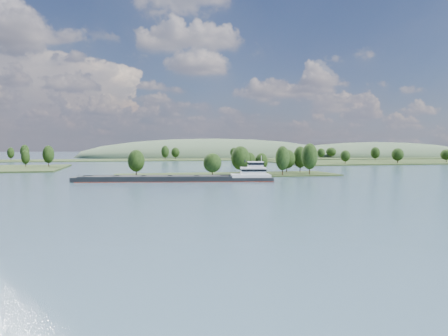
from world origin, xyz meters
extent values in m
plane|color=#3D596A|center=(0.00, 120.00, 0.00)|extent=(1800.00, 1800.00, 0.00)
cube|color=#213115|center=(0.00, 180.00, 0.00)|extent=(100.00, 30.00, 1.20)
cylinder|color=black|center=(22.08, 167.93, 2.69)|extent=(0.50, 0.50, 4.18)
ellipsoid|color=black|center=(22.08, 167.93, 8.00)|extent=(6.17, 6.17, 10.75)
cylinder|color=black|center=(11.82, 191.16, 2.23)|extent=(0.50, 0.50, 3.26)
ellipsoid|color=black|center=(11.82, 191.16, 6.38)|extent=(6.97, 6.97, 8.39)
cylinder|color=black|center=(4.78, 174.56, 2.68)|extent=(0.50, 0.50, 4.16)
ellipsoid|color=black|center=(4.78, 174.56, 7.97)|extent=(8.45, 8.45, 10.70)
cylinder|color=black|center=(11.17, 182.45, 2.21)|extent=(0.50, 0.50, 3.23)
ellipsoid|color=black|center=(11.17, 182.45, 6.32)|extent=(6.23, 6.23, 8.30)
cylinder|color=black|center=(-9.32, 167.66, 2.20)|extent=(0.50, 0.50, 3.20)
ellipsoid|color=black|center=(-9.32, 167.66, 6.27)|extent=(7.82, 7.82, 8.23)
cylinder|color=black|center=(-40.56, 176.07, 2.43)|extent=(0.50, 0.50, 3.67)
ellipsoid|color=black|center=(-40.56, 176.07, 7.10)|extent=(7.18, 7.18, 9.43)
cylinder|color=black|center=(16.89, 181.51, 2.15)|extent=(0.50, 0.50, 3.11)
ellipsoid|color=black|center=(16.89, 181.51, 6.11)|extent=(5.93, 5.93, 7.99)
cylinder|color=black|center=(37.97, 185.90, 2.66)|extent=(0.50, 0.50, 4.12)
ellipsoid|color=black|center=(37.97, 185.90, 7.90)|extent=(6.62, 6.62, 10.60)
cylinder|color=black|center=(35.22, 168.76, 2.88)|extent=(0.50, 0.50, 4.56)
ellipsoid|color=black|center=(35.22, 168.76, 8.68)|extent=(7.22, 7.22, 11.73)
cylinder|color=black|center=(30.84, 185.32, 2.42)|extent=(0.50, 0.50, 3.64)
ellipsoid|color=black|center=(30.84, 185.32, 7.06)|extent=(8.22, 8.22, 9.37)
cylinder|color=black|center=(-90.03, 269.38, 2.91)|extent=(0.50, 0.50, 4.21)
ellipsoid|color=black|center=(-90.03, 269.38, 8.26)|extent=(6.88, 6.88, 10.83)
cylinder|color=black|center=(-103.02, 269.66, 2.46)|extent=(0.50, 0.50, 3.32)
ellipsoid|color=black|center=(-103.02, 269.66, 6.69)|extent=(5.05, 5.05, 8.55)
cylinder|color=black|center=(106.42, 267.09, 2.37)|extent=(0.50, 0.50, 3.14)
ellipsoid|color=black|center=(106.42, 267.09, 6.36)|extent=(6.92, 6.92, 8.07)
cylinder|color=black|center=(199.41, 279.20, 2.42)|extent=(0.50, 0.50, 3.24)
ellipsoid|color=black|center=(199.41, 279.20, 6.54)|extent=(8.97, 8.97, 8.33)
cylinder|color=black|center=(148.53, 267.86, 2.59)|extent=(0.50, 0.50, 3.58)
ellipsoid|color=black|center=(148.53, 267.86, 7.14)|extent=(8.72, 8.72, 9.20)
cylinder|color=black|center=(157.19, 279.64, 2.42)|extent=(0.50, 0.50, 3.24)
ellipsoid|color=black|center=(157.19, 279.64, 6.54)|extent=(5.62, 5.62, 8.34)
cylinder|color=black|center=(161.59, 317.43, 2.70)|extent=(0.50, 0.50, 3.80)
ellipsoid|color=black|center=(161.59, 317.43, 7.53)|extent=(7.78, 7.78, 9.76)
cube|color=#213115|center=(0.00, 400.00, 0.00)|extent=(900.00, 60.00, 1.20)
cylinder|color=black|center=(-140.67, 397.59, 2.48)|extent=(0.50, 0.50, 3.76)
ellipsoid|color=black|center=(-140.67, 397.59, 7.26)|extent=(5.89, 5.89, 9.67)
cylinder|color=black|center=(142.49, 380.89, 2.32)|extent=(0.50, 0.50, 3.43)
ellipsoid|color=black|center=(142.49, 380.89, 6.68)|extent=(7.48, 7.48, 8.83)
cylinder|color=black|center=(2.74, 402.24, 2.44)|extent=(0.50, 0.50, 3.69)
ellipsoid|color=black|center=(2.74, 402.24, 7.13)|extent=(7.97, 7.97, 9.48)
cylinder|color=black|center=(171.44, 416.87, 2.40)|extent=(0.50, 0.50, 3.61)
ellipsoid|color=black|center=(171.44, 416.87, 6.99)|extent=(10.78, 10.78, 9.28)
cylinder|color=black|center=(-129.31, 396.79, 2.86)|extent=(0.50, 0.50, 4.53)
ellipsoid|color=black|center=(-129.31, 396.79, 8.62)|extent=(7.47, 7.47, 11.64)
cylinder|color=black|center=(56.98, 389.32, 2.42)|extent=(0.50, 0.50, 3.63)
ellipsoid|color=black|center=(56.98, 389.32, 7.04)|extent=(7.83, 7.83, 9.35)
cylinder|color=black|center=(-8.83, 382.90, 2.73)|extent=(0.50, 0.50, 4.26)
ellipsoid|color=black|center=(-8.83, 382.90, 8.15)|extent=(7.08, 7.08, 10.96)
ellipsoid|color=#364A33|center=(260.00, 470.00, 0.00)|extent=(260.00, 140.00, 36.00)
ellipsoid|color=#364A33|center=(60.00, 500.00, 0.00)|extent=(320.00, 160.00, 44.00)
cube|color=black|center=(-26.51, 152.74, 0.46)|extent=(73.95, 22.02, 2.02)
cube|color=maroon|center=(-26.51, 152.74, 0.05)|extent=(74.17, 22.23, 0.23)
cube|color=black|center=(-32.95, 158.47, 1.75)|extent=(56.12, 10.42, 0.73)
cube|color=black|center=(-34.54, 149.61, 1.75)|extent=(56.12, 10.42, 0.73)
cube|color=black|center=(-33.74, 154.04, 1.61)|extent=(55.71, 17.87, 0.28)
cube|color=black|center=(-53.64, 157.60, 1.88)|extent=(9.47, 8.87, 0.32)
cube|color=black|center=(-43.69, 155.82, 1.88)|extent=(9.47, 8.87, 0.32)
cube|color=black|center=(-33.74, 154.04, 1.88)|extent=(9.47, 8.87, 0.32)
cube|color=black|center=(-23.80, 152.25, 1.88)|extent=(9.47, 8.87, 0.32)
cube|color=black|center=(-13.85, 150.47, 1.88)|extent=(9.47, 8.87, 0.32)
cube|color=black|center=(-63.13, 159.31, 0.83)|extent=(4.17, 8.62, 1.84)
cylinder|color=black|center=(-62.22, 159.14, 2.11)|extent=(0.26, 0.26, 2.02)
cube|color=silver|center=(1.52, 147.71, 2.02)|extent=(16.02, 11.27, 1.10)
cube|color=silver|center=(2.42, 147.55, 3.86)|extent=(10.34, 8.86, 2.76)
cube|color=black|center=(2.42, 147.55, 4.23)|extent=(10.55, 9.07, 0.83)
cube|color=silver|center=(3.33, 147.39, 6.25)|extent=(6.40, 6.40, 2.02)
cube|color=black|center=(3.33, 147.39, 6.61)|extent=(6.61, 6.61, 0.73)
cube|color=silver|center=(3.33, 147.39, 7.35)|extent=(6.82, 6.82, 0.18)
cylinder|color=silver|center=(5.59, 146.98, 8.45)|extent=(0.21, 0.21, 2.39)
cylinder|color=black|center=(0.20, 150.75, 7.53)|extent=(0.53, 0.53, 1.10)
camera|label=1|loc=(-46.01, -12.10, 13.48)|focal=35.00mm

